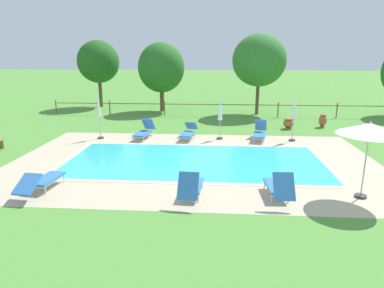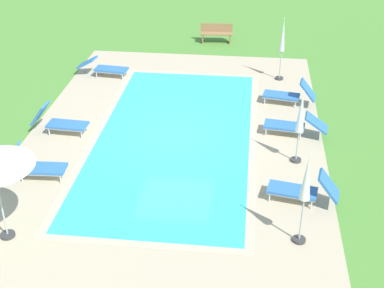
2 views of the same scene
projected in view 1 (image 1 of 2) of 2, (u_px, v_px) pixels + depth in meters
ground_plane at (194, 161)px, 14.18m from camera, size 160.00×160.00×0.00m
pool_deck_paving at (194, 161)px, 14.18m from camera, size 15.18×9.53×0.01m
swimming_pool_water at (194, 161)px, 14.18m from camera, size 10.52×4.87×0.01m
pool_coping_rim at (194, 161)px, 14.18m from camera, size 11.00×5.35×0.01m
sun_lounger_north_near_steps at (260, 132)px, 17.61m from camera, size 0.94×1.94×0.98m
sun_lounger_north_mid at (191, 186)px, 10.45m from camera, size 0.72×1.86×1.01m
sun_lounger_north_far at (144, 131)px, 17.91m from camera, size 0.91×1.94×0.98m
sun_lounger_north_end at (278, 187)px, 10.40m from camera, size 0.69×1.84×1.02m
sun_lounger_south_near_corner at (189, 132)px, 17.81m from camera, size 0.87×2.09×0.80m
sun_lounger_south_mid at (42, 181)px, 11.00m from camera, size 0.82×2.11×0.75m
patio_umbrella_open_foreground at (370, 129)px, 10.04m from camera, size 1.91×1.91×2.41m
patio_umbrella_closed_row_west at (99, 109)px, 17.52m from camera, size 0.32×0.32×2.51m
patio_umbrella_closed_row_mid_west at (294, 109)px, 17.02m from camera, size 0.32×0.32×2.47m
patio_umbrella_closed_row_centre at (220, 111)px, 17.43m from camera, size 0.32×0.32×2.31m
terracotta_urn_near_fence at (289, 123)px, 20.16m from camera, size 0.63×0.63×0.62m
terracotta_urn_by_tree at (323, 120)px, 20.56m from camera, size 0.47×0.47×0.79m
perimeter_fence at (221, 107)px, 24.04m from camera, size 24.28×0.08×1.05m
tree_far_west at (98, 62)px, 27.73m from camera, size 3.39×3.39×5.43m
tree_west_mid at (259, 60)px, 24.12m from camera, size 3.83×3.83×5.75m
tree_centre at (161, 68)px, 25.58m from camera, size 3.51×3.51×5.19m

